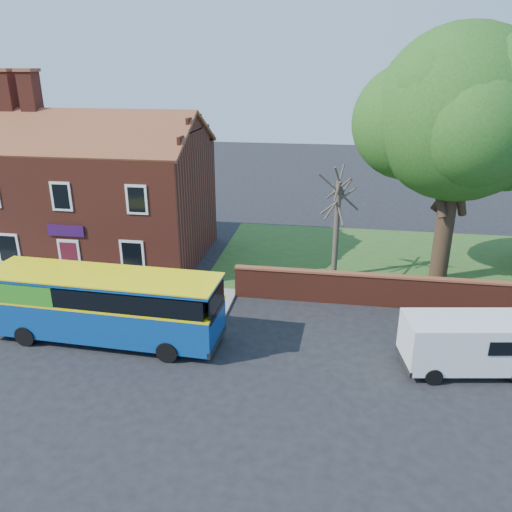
# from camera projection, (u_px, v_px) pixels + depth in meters

# --- Properties ---
(ground) EXTENTS (120.00, 120.00, 0.00)m
(ground) POSITION_uv_depth(u_px,v_px,m) (147.00, 370.00, 18.81)
(ground) COLOR black
(ground) RESTS_ON ground
(pavement) EXTENTS (18.00, 3.50, 0.12)m
(pavement) POSITION_uv_depth(u_px,v_px,m) (56.00, 293.00, 25.14)
(pavement) COLOR gray
(pavement) RESTS_ON ground
(kerb) EXTENTS (18.00, 0.15, 0.14)m
(kerb) POSITION_uv_depth(u_px,v_px,m) (36.00, 308.00, 23.52)
(kerb) COLOR slate
(kerb) RESTS_ON ground
(grass_strip) EXTENTS (26.00, 12.00, 0.04)m
(grass_strip) POSITION_uv_depth(u_px,v_px,m) (442.00, 264.00, 28.85)
(grass_strip) COLOR #426B28
(grass_strip) RESTS_ON ground
(shop_building) EXTENTS (12.30, 8.13, 10.50)m
(shop_building) POSITION_uv_depth(u_px,v_px,m) (99.00, 200.00, 29.25)
(shop_building) COLOR maroon
(shop_building) RESTS_ON ground
(boundary_wall) EXTENTS (22.00, 0.38, 1.60)m
(boundary_wall) POSITION_uv_depth(u_px,v_px,m) (469.00, 296.00, 23.03)
(boundary_wall) COLOR maroon
(boundary_wall) RESTS_ON ground
(bus) EXTENTS (9.70, 2.81, 2.93)m
(bus) POSITION_uv_depth(u_px,v_px,m) (98.00, 303.00, 20.45)
(bus) COLOR navy
(bus) RESTS_ON ground
(van_near) EXTENTS (5.10, 2.69, 2.13)m
(van_near) POSITION_uv_depth(u_px,v_px,m) (471.00, 342.00, 18.43)
(van_near) COLOR white
(van_near) RESTS_ON ground
(large_tree) EXTENTS (10.44, 8.26, 12.74)m
(large_tree) POSITION_uv_depth(u_px,v_px,m) (461.00, 120.00, 23.94)
(large_tree) COLOR black
(large_tree) RESTS_ON ground
(bare_tree) EXTENTS (2.16, 2.57, 5.76)m
(bare_tree) POSITION_uv_depth(u_px,v_px,m) (337.00, 225.00, 26.16)
(bare_tree) COLOR #4C4238
(bare_tree) RESTS_ON ground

